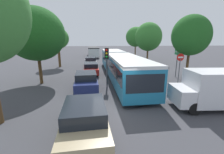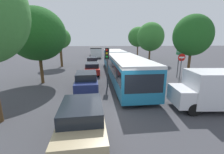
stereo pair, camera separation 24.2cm
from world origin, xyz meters
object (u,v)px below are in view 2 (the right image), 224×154
at_px(queued_car_red, 92,68).
at_px(traffic_light, 107,59).
at_px(no_entry_sign, 181,64).
at_px(tree_left_far, 60,38).
at_px(tree_right_near, 192,35).
at_px(articulated_bus, 120,63).
at_px(tree_right_mid, 151,38).
at_px(city_bus_rear, 95,51).
at_px(queued_car_silver, 92,62).
at_px(tree_right_far, 138,37).
at_px(direction_sign_post, 179,54).
at_px(tree_left_mid, 38,36).
at_px(queued_car_tan, 82,119).
at_px(queued_car_navy, 86,80).
at_px(white_van, 220,89).

height_order(queued_car_red, traffic_light, traffic_light).
xyz_separation_m(no_entry_sign, tree_left_far, (-13.48, 10.48, 2.40)).
bearing_deg(tree_right_near, no_entry_sign, -156.19).
relative_size(articulated_bus, tree_right_mid, 2.48).
relative_size(city_bus_rear, tree_right_mid, 1.57).
relative_size(queued_car_silver, tree_right_far, 0.59).
height_order(tree_left_far, tree_right_far, tree_right_far).
xyz_separation_m(traffic_light, direction_sign_post, (7.87, 2.70, 0.07)).
relative_size(city_bus_rear, direction_sign_post, 3.09).
relative_size(tree_left_mid, tree_left_far, 1.18).
relative_size(queued_car_red, tree_left_mid, 0.59).
distance_m(queued_car_tan, queued_car_silver, 18.04).
bearing_deg(queued_car_tan, tree_right_far, -21.75).
distance_m(queued_car_navy, white_van, 9.27).
bearing_deg(queued_car_silver, city_bus_rear, -3.93).
height_order(tree_right_near, tree_right_mid, tree_right_mid).
bearing_deg(city_bus_rear, traffic_light, -179.28).
bearing_deg(traffic_light, tree_right_far, 174.81).
bearing_deg(queued_car_red, tree_right_far, -32.75).
xyz_separation_m(queued_car_navy, tree_right_far, (10.37, 23.60, 3.92)).
bearing_deg(traffic_light, tree_right_near, 112.44).
xyz_separation_m(queued_car_navy, white_van, (8.10, -4.48, 0.50)).
xyz_separation_m(queued_car_silver, traffic_light, (1.79, -11.18, 1.78)).
distance_m(articulated_bus, tree_right_mid, 12.28).
distance_m(articulated_bus, direction_sign_post, 6.41).
bearing_deg(direction_sign_post, city_bus_rear, -63.14).
height_order(queued_car_red, no_entry_sign, no_entry_sign).
height_order(tree_right_near, tree_right_far, tree_right_far).
bearing_deg(city_bus_rear, queued_car_silver, 176.50).
bearing_deg(queued_car_tan, queued_car_silver, -2.16).
xyz_separation_m(articulated_bus, direction_sign_post, (6.20, -1.23, 1.07)).
xyz_separation_m(tree_left_mid, tree_right_near, (14.17, -0.67, 0.03)).
distance_m(no_entry_sign, tree_right_near, 2.83).
bearing_deg(tree_right_near, tree_right_mid, 88.26).
bearing_deg(articulated_bus, traffic_light, -24.31).
distance_m(queued_car_red, white_van, 12.87).
relative_size(tree_right_near, tree_right_far, 0.90).
bearing_deg(queued_car_navy, direction_sign_post, -74.86).
relative_size(queued_car_tan, white_van, 0.86).
bearing_deg(no_entry_sign, queued_car_tan, -48.69).
xyz_separation_m(queued_car_silver, tree_left_mid, (-4.34, -9.50, 3.70)).
height_order(direction_sign_post, tree_right_near, tree_right_near).
relative_size(queued_car_silver, direction_sign_post, 1.16).
height_order(traffic_light, no_entry_sign, traffic_light).
bearing_deg(articulated_bus, queued_car_silver, -155.80).
bearing_deg(white_van, queued_car_silver, -58.97).
bearing_deg(tree_left_far, tree_right_near, -34.51).
bearing_deg(tree_left_mid, direction_sign_post, 4.16).
relative_size(queued_car_red, traffic_light, 1.20).
xyz_separation_m(tree_left_far, tree_right_far, (15.11, 12.08, 0.38)).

